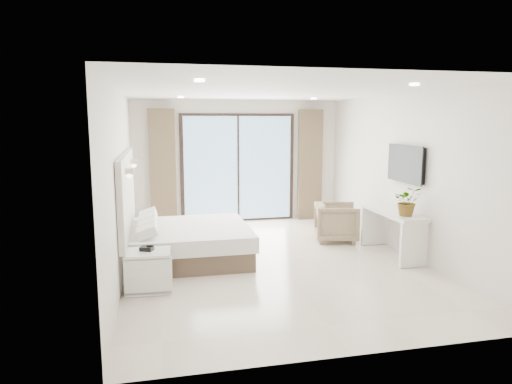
% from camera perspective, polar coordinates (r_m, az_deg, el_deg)
% --- Properties ---
extents(ground, '(6.20, 6.20, 0.00)m').
position_cam_1_polar(ground, '(7.48, 2.03, -8.60)').
color(ground, beige).
rests_on(ground, ground).
extents(room_shell, '(4.62, 6.22, 2.72)m').
position_cam_1_polar(room_shell, '(7.89, -0.74, 4.04)').
color(room_shell, silver).
rests_on(room_shell, ground).
extents(bed, '(1.95, 1.86, 0.68)m').
position_cam_1_polar(bed, '(7.57, -8.60, -6.22)').
color(bed, brown).
rests_on(bed, ground).
extents(nightstand, '(0.61, 0.51, 0.53)m').
position_cam_1_polar(nightstand, '(6.33, -13.30, -9.56)').
color(nightstand, white).
rests_on(nightstand, ground).
extents(phone, '(0.20, 0.18, 0.05)m').
position_cam_1_polar(phone, '(6.28, -13.50, -6.89)').
color(phone, black).
rests_on(phone, nightstand).
extents(console_desk, '(0.46, 1.48, 0.77)m').
position_cam_1_polar(console_desk, '(7.97, 16.67, -3.75)').
color(console_desk, white).
rests_on(console_desk, ground).
extents(plant, '(0.57, 0.59, 0.37)m').
position_cam_1_polar(plant, '(7.53, 18.42, -1.48)').
color(plant, '#33662D').
rests_on(plant, console_desk).
extents(armchair, '(0.88, 0.92, 0.78)m').
position_cam_1_polar(armchair, '(8.74, 10.04, -3.51)').
color(armchair, '#9A8D65').
rests_on(armchair, ground).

